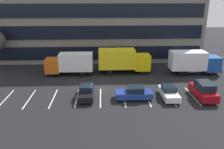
{
  "coord_description": "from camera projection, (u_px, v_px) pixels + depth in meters",
  "views": [
    {
      "loc": [
        0.31,
        -28.21,
        11.59
      ],
      "look_at": [
        1.57,
        1.48,
        1.4
      ],
      "focal_mm": 37.09,
      "sensor_mm": 36.0,
      "label": 1
    }
  ],
  "objects": [
    {
      "name": "box_truck_blue",
      "position": [
        194.0,
        61.0,
        35.45
      ],
      "size": [
        7.69,
        2.55,
        3.56
      ],
      "color": "#194799",
      "rests_on": "ground_plane"
    },
    {
      "name": "ground_plane",
      "position": [
        101.0,
        88.0,
        30.41
      ],
      "size": [
        120.0,
        120.0,
        0.0
      ],
      "primitive_type": "plane",
      "color": "black"
    },
    {
      "name": "sedan_black",
      "position": [
        86.0,
        92.0,
        27.46
      ],
      "size": [
        1.76,
        4.21,
        1.51
      ],
      "color": "black",
      "rests_on": "ground_plane"
    },
    {
      "name": "sedan_navy",
      "position": [
        134.0,
        93.0,
        27.08
      ],
      "size": [
        4.33,
        1.81,
        1.55
      ],
      "color": "navy",
      "rests_on": "ground_plane"
    },
    {
      "name": "lot_markings",
      "position": [
        100.0,
        98.0,
        27.67
      ],
      "size": [
        22.54,
        5.4,
        0.01
      ],
      "color": "silver",
      "rests_on": "ground_plane"
    },
    {
      "name": "sedan_white",
      "position": [
        169.0,
        92.0,
        27.43
      ],
      "size": [
        1.72,
        4.11,
        1.47
      ],
      "color": "white",
      "rests_on": "ground_plane"
    },
    {
      "name": "suv_maroon",
      "position": [
        204.0,
        90.0,
        27.22
      ],
      "size": [
        1.92,
        4.53,
        2.05
      ],
      "color": "maroon",
      "rests_on": "ground_plane"
    },
    {
      "name": "box_truck_yellow_all",
      "position": [
        123.0,
        60.0,
        35.93
      ],
      "size": [
        8.1,
        2.68,
        3.75
      ],
      "color": "yellow",
      "rests_on": "ground_plane"
    },
    {
      "name": "office_building",
      "position": [
        100.0,
        19.0,
        45.04
      ],
      "size": [
        36.71,
        12.96,
        14.4
      ],
      "color": "slate",
      "rests_on": "ground_plane"
    },
    {
      "name": "box_truck_orange",
      "position": [
        70.0,
        63.0,
        35.07
      ],
      "size": [
        7.22,
        2.39,
        3.35
      ],
      "color": "#D85914",
      "rests_on": "ground_plane"
    }
  ]
}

